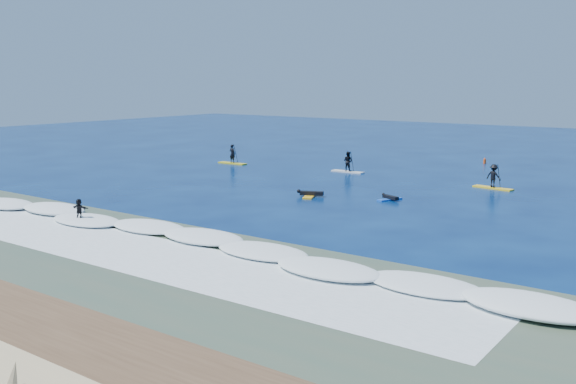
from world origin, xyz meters
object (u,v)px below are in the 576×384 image
Objects in this scene: prone_paddler_near at (310,194)px; wave_surfer at (79,211)px; sup_paddler_center at (348,163)px; marker_buoy at (485,161)px; sup_paddler_left at (232,157)px; sup_paddler_right at (493,178)px; prone_paddler_far at (390,198)px.

wave_surfer is (-5.75, -14.36, 0.55)m from prone_paddler_near.
sup_paddler_center reaches higher than marker_buoy.
sup_paddler_left reaches higher than wave_surfer.
wave_surfer is at bearing -68.29° from sup_paddler_left.
sup_paddler_left reaches higher than prone_paddler_near.
sup_paddler_right is 4.88× the size of marker_buoy.
sup_paddler_right is 13.87m from prone_paddler_near.
prone_paddler_far is at bearing -91.47° from prone_paddler_near.
sup_paddler_left is 22.11m from prone_paddler_far.
prone_paddler_near is at bearing 56.82° from wave_surfer.
marker_buoy reaches higher than prone_paddler_near.
marker_buoy is at bearing 64.79° from wave_surfer.
sup_paddler_left is 24.66m from sup_paddler_right.
sup_paddler_center reaches higher than prone_paddler_far.
marker_buoy is at bearing 121.32° from sup_paddler_right.
sup_paddler_center is at bearing 74.50° from wave_surfer.
sup_paddler_center is 1.24× the size of prone_paddler_near.
wave_surfer is at bearing 167.73° from prone_paddler_far.
prone_paddler_far is 1.08× the size of wave_surfer.
sup_paddler_right reaches higher than marker_buoy.
sup_paddler_right is at bearing -4.34° from sup_paddler_center.
wave_surfer reaches higher than prone_paddler_near.
sup_paddler_center is 0.97× the size of sup_paddler_right.
prone_paddler_near is (-9.03, -10.51, -0.64)m from sup_paddler_right.
marker_buoy reaches higher than prone_paddler_far.
sup_paddler_right is 14.54m from marker_buoy.
sup_paddler_right is 1.74× the size of wave_surfer.
sup_paddler_left is at bearing 89.92° from prone_paddler_far.
sup_paddler_left is 26.25m from wave_surfer.
sup_paddler_left reaches higher than marker_buoy.
sup_paddler_center reaches higher than wave_surfer.
sup_paddler_center is 4.74× the size of marker_buoy.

